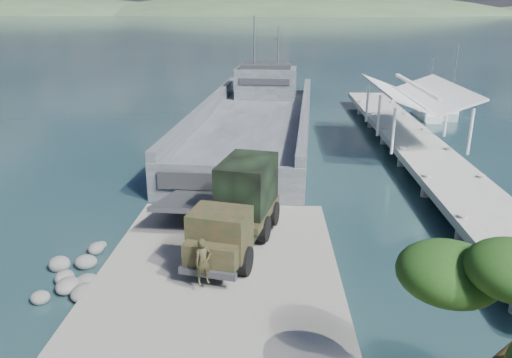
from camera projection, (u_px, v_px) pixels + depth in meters
name	position (u px, v px, depth m)	size (l,w,h in m)	color
ground	(219.00, 279.00, 21.03)	(1400.00, 1400.00, 0.00)	#163035
boat_ramp	(217.00, 287.00, 20.01)	(10.00, 18.00, 0.50)	gray
shoreline_rocks	(79.00, 271.00, 21.70)	(3.20, 5.60, 0.90)	#565654
distant_headlands	(317.00, 15.00, 547.50)	(1000.00, 240.00, 48.00)	#394D30
pier	(415.00, 135.00, 37.79)	(6.40, 44.00, 6.10)	gray
landing_craft	(255.00, 129.00, 42.77)	(11.53, 36.53, 10.70)	#3F444A
military_truck	(239.00, 207.00, 22.65)	(4.02, 8.04, 3.58)	black
soldier	(204.00, 271.00, 18.92)	(0.67, 0.44, 1.84)	#212F1A
sailboat_near	(427.00, 115.00, 50.48)	(1.50, 5.13, 6.24)	white
sailboat_far	(450.00, 112.00, 51.69)	(3.85, 6.48, 7.60)	white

